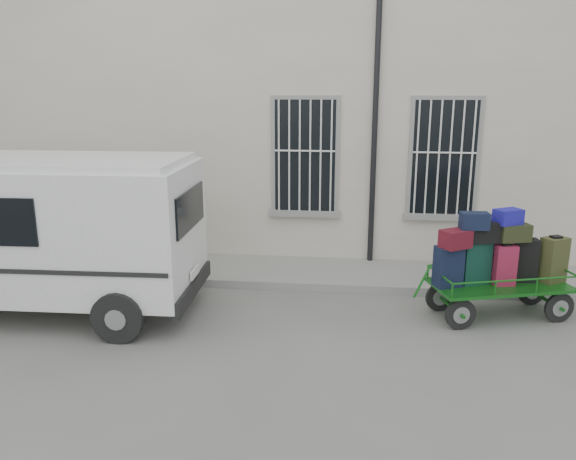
# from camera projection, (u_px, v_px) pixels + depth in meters

# --- Properties ---
(ground) EXTENTS (80.00, 80.00, 0.00)m
(ground) POSITION_uv_depth(u_px,v_px,m) (313.00, 322.00, 8.81)
(ground) COLOR #63635E
(ground) RESTS_ON ground
(building) EXTENTS (24.00, 5.15, 6.00)m
(building) POSITION_uv_depth(u_px,v_px,m) (331.00, 112.00, 13.35)
(building) COLOR #BFB5A3
(building) RESTS_ON ground
(sidewalk) EXTENTS (24.00, 1.70, 0.15)m
(sidewalk) POSITION_uv_depth(u_px,v_px,m) (321.00, 273.00, 10.91)
(sidewalk) COLOR gray
(sidewalk) RESTS_ON ground
(luggage_cart) EXTENTS (2.56, 1.52, 1.76)m
(luggage_cart) POSITION_uv_depth(u_px,v_px,m) (498.00, 263.00, 8.83)
(luggage_cart) COLOR black
(luggage_cart) RESTS_ON ground
(van) EXTENTS (5.09, 2.41, 2.53)m
(van) POSITION_uv_depth(u_px,v_px,m) (39.00, 225.00, 8.94)
(van) COLOR silver
(van) RESTS_ON ground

